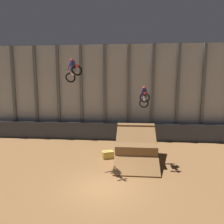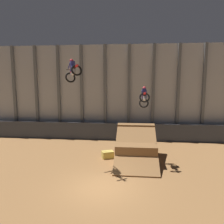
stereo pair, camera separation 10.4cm
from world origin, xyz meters
name	(u,v)px [view 1 (the left image)]	position (x,y,z in m)	size (l,w,h in m)	color
ground_plane	(102,188)	(0.00, 0.00, 0.00)	(60.00, 60.00, 0.00)	olive
arena_back_wall	(117,92)	(0.00, 11.44, 4.97)	(32.00, 0.40, 9.94)	#ADB2B7
lower_barrier	(116,132)	(0.00, 10.42, 0.90)	(31.36, 0.20, 1.81)	#383D47
dirt_ramp	(136,147)	(2.01, 5.10, 0.90)	(3.12, 5.19, 2.66)	brown
rider_bike_left_air	(73,71)	(-2.26, 2.60, 6.83)	(1.53, 1.79, 1.63)	black
rider_bike_right_air	(144,97)	(2.54, 4.12, 4.98)	(0.75, 1.68, 1.66)	black
hay_bale_trackside	(108,155)	(-0.24, 4.98, 0.28)	(1.06, 0.90, 0.57)	#CCB751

